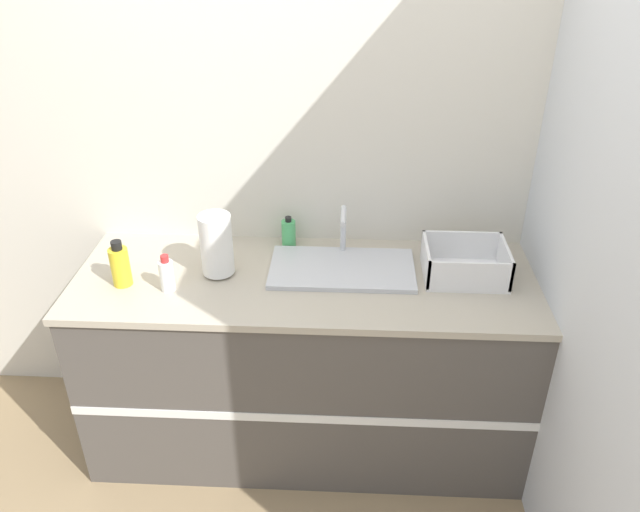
{
  "coord_description": "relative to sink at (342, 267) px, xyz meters",
  "views": [
    {
      "loc": [
        0.16,
        -1.81,
        2.24
      ],
      "look_at": [
        0.06,
        0.3,
        1.0
      ],
      "focal_mm": 35.0,
      "sensor_mm": 36.0,
      "label": 1
    }
  ],
  "objects": [
    {
      "name": "bottle_white_spray",
      "position": [
        -0.68,
        -0.18,
        0.05
      ],
      "size": [
        0.06,
        0.06,
        0.15
      ],
      "color": "white",
      "rests_on": "counter_cabinet"
    },
    {
      "name": "dish_rack",
      "position": [
        0.5,
        -0.02,
        0.03
      ],
      "size": [
        0.33,
        0.26,
        0.14
      ],
      "color": "white",
      "rests_on": "counter_cabinet"
    },
    {
      "name": "soap_dispenser",
      "position": [
        -0.24,
        0.2,
        0.05
      ],
      "size": [
        0.06,
        0.06,
        0.14
      ],
      "color": "#4CB266",
      "rests_on": "counter_cabinet"
    },
    {
      "name": "bottle_yellow",
      "position": [
        -0.87,
        -0.15,
        0.07
      ],
      "size": [
        0.08,
        0.08,
        0.19
      ],
      "color": "yellow",
      "rests_on": "counter_cabinet"
    },
    {
      "name": "paper_towel_roll",
      "position": [
        -0.51,
        -0.05,
        0.12
      ],
      "size": [
        0.13,
        0.13,
        0.26
      ],
      "color": "#4C4C51",
      "rests_on": "counter_cabinet"
    },
    {
      "name": "sink",
      "position": [
        0.0,
        0.0,
        0.0
      ],
      "size": [
        0.6,
        0.33,
        0.23
      ],
      "color": "silver",
      "rests_on": "counter_cabinet"
    },
    {
      "name": "ground_plane",
      "position": [
        -0.15,
        -0.39,
        -0.9
      ],
      "size": [
        12.0,
        12.0,
        0.0
      ],
      "primitive_type": "plane",
      "color": "#937A56"
    },
    {
      "name": "wall_right",
      "position": [
        0.82,
        -0.06,
        0.4
      ],
      "size": [
        0.06,
        2.67,
        2.6
      ],
      "color": "silver",
      "rests_on": "ground_plane"
    },
    {
      "name": "wall_back",
      "position": [
        -0.15,
        0.3,
        0.4
      ],
      "size": [
        4.27,
        0.06,
        2.6
      ],
      "color": "beige",
      "rests_on": "ground_plane"
    },
    {
      "name": "counter_cabinet",
      "position": [
        -0.15,
        -0.06,
        -0.46
      ],
      "size": [
        1.89,
        0.69,
        0.88
      ],
      "color": "#514C47",
      "rests_on": "ground_plane"
    }
  ]
}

